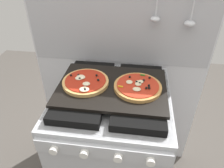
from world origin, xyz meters
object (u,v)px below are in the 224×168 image
object	(u,v)px
pizza_right	(138,86)
baking_tray	(112,87)
pizza_left	(85,82)
stove	(112,146)

from	to	relation	value
pizza_right	baking_tray	bearing A→B (deg)	177.61
baking_tray	pizza_right	xyz separation A→B (m)	(0.13, -0.01, 0.02)
pizza_left	stove	bearing A→B (deg)	1.46
baking_tray	pizza_left	distance (m)	0.14
pizza_left	pizza_right	distance (m)	0.26
baking_tray	pizza_right	world-z (taller)	pizza_right
stove	pizza_right	size ratio (longest dim) A/B	3.86
stove	pizza_left	distance (m)	0.50
stove	baking_tray	bearing A→B (deg)	90.00
pizza_right	stove	bearing A→B (deg)	178.35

